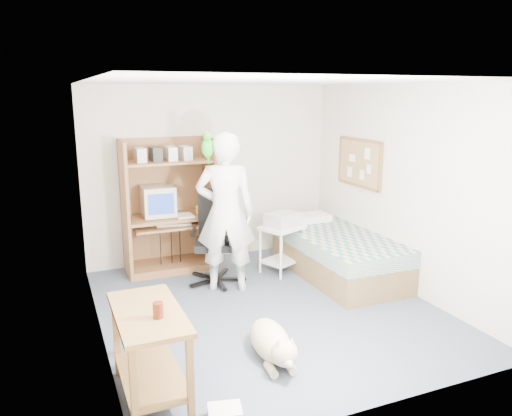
# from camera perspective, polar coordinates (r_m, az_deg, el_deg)

# --- Properties ---
(floor) EXTENTS (4.00, 4.00, 0.00)m
(floor) POSITION_cam_1_polar(r_m,az_deg,el_deg) (5.78, 1.32, -11.36)
(floor) COLOR #424A5A
(floor) RESTS_ON ground
(wall_back) EXTENTS (3.60, 0.02, 2.50)m
(wall_back) POSITION_cam_1_polar(r_m,az_deg,el_deg) (7.22, -5.15, 3.93)
(wall_back) COLOR beige
(wall_back) RESTS_ON floor
(wall_right) EXTENTS (0.02, 4.00, 2.50)m
(wall_right) POSITION_cam_1_polar(r_m,az_deg,el_deg) (6.33, 16.44, 2.15)
(wall_right) COLOR beige
(wall_right) RESTS_ON floor
(wall_left) EXTENTS (0.02, 4.00, 2.50)m
(wall_left) POSITION_cam_1_polar(r_m,az_deg,el_deg) (4.95, -18.01, -0.91)
(wall_left) COLOR beige
(wall_left) RESTS_ON floor
(ceiling) EXTENTS (3.60, 4.00, 0.02)m
(ceiling) POSITION_cam_1_polar(r_m,az_deg,el_deg) (5.27, 1.46, 14.26)
(ceiling) COLOR white
(ceiling) RESTS_ON wall_back
(computer_hutch) EXTENTS (1.20, 0.63, 1.80)m
(computer_hutch) POSITION_cam_1_polar(r_m,az_deg,el_deg) (6.88, -9.96, -0.32)
(computer_hutch) COLOR brown
(computer_hutch) RESTS_ON floor
(bed) EXTENTS (1.02, 2.02, 0.66)m
(bed) POSITION_cam_1_polar(r_m,az_deg,el_deg) (6.76, 9.31, -5.22)
(bed) COLOR brown
(bed) RESTS_ON floor
(side_desk) EXTENTS (0.50, 1.00, 0.75)m
(side_desk) POSITION_cam_1_polar(r_m,az_deg,el_deg) (4.11, -12.07, -14.69)
(side_desk) COLOR brown
(side_desk) RESTS_ON floor
(corkboard) EXTENTS (0.04, 0.94, 0.66)m
(corkboard) POSITION_cam_1_polar(r_m,az_deg,el_deg) (6.99, 11.72, 5.06)
(corkboard) COLOR #A07C48
(corkboard) RESTS_ON wall_right
(office_chair) EXTENTS (0.67, 0.68, 1.17)m
(office_chair) POSITION_cam_1_polar(r_m,az_deg,el_deg) (6.45, -4.59, -4.78)
(office_chair) COLOR black
(office_chair) RESTS_ON floor
(person) EXTENTS (0.83, 0.69, 1.95)m
(person) POSITION_cam_1_polar(r_m,az_deg,el_deg) (6.02, -3.51, -0.54)
(person) COLOR silver
(person) RESTS_ON floor
(parrot) EXTENTS (0.14, 0.25, 0.39)m
(parrot) POSITION_cam_1_polar(r_m,az_deg,el_deg) (5.83, -5.55, 7.05)
(parrot) COLOR #1D9015
(parrot) RESTS_ON person
(dog) EXTENTS (0.41, 1.03, 0.39)m
(dog) POSITION_cam_1_polar(r_m,az_deg,el_deg) (4.71, 1.88, -15.07)
(dog) COLOR tan
(dog) RESTS_ON floor
(printer_cart) EXTENTS (0.67, 0.61, 0.65)m
(printer_cart) POSITION_cam_1_polar(r_m,az_deg,el_deg) (6.75, 2.99, -3.84)
(printer_cart) COLOR white
(printer_cart) RESTS_ON floor
(printer) EXTENTS (0.51, 0.46, 0.18)m
(printer) POSITION_cam_1_polar(r_m,az_deg,el_deg) (6.67, 3.02, -1.31)
(printer) COLOR #B5B4B0
(printer) RESTS_ON printer_cart
(crt_monitor) EXTENTS (0.43, 0.46, 0.40)m
(crt_monitor) POSITION_cam_1_polar(r_m,az_deg,el_deg) (6.83, -11.15, 0.82)
(crt_monitor) COLOR beige
(crt_monitor) RESTS_ON computer_hutch
(keyboard) EXTENTS (0.47, 0.23, 0.03)m
(keyboard) POSITION_cam_1_polar(r_m,az_deg,el_deg) (6.77, -9.39, -1.83)
(keyboard) COLOR beige
(keyboard) RESTS_ON computer_hutch
(pencil_cup) EXTENTS (0.08, 0.08, 0.12)m
(pencil_cup) POSITION_cam_1_polar(r_m,az_deg,el_deg) (6.89, -6.56, -0.19)
(pencil_cup) COLOR gold
(pencil_cup) RESTS_ON computer_hutch
(drink_glass) EXTENTS (0.08, 0.08, 0.12)m
(drink_glass) POSITION_cam_1_polar(r_m,az_deg,el_deg) (3.85, -11.13, -11.39)
(drink_glass) COLOR #41180A
(drink_glass) RESTS_ON side_desk
(floor_box_a) EXTENTS (0.29, 0.25, 0.10)m
(floor_box_a) POSITION_cam_1_polar(r_m,az_deg,el_deg) (4.03, -3.57, -22.45)
(floor_box_a) COLOR white
(floor_box_a) RESTS_ON floor
(floor_box_b) EXTENTS (0.19, 0.23, 0.08)m
(floor_box_b) POSITION_cam_1_polar(r_m,az_deg,el_deg) (4.32, -11.00, -20.11)
(floor_box_b) COLOR #AAAAA5
(floor_box_b) RESTS_ON floor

